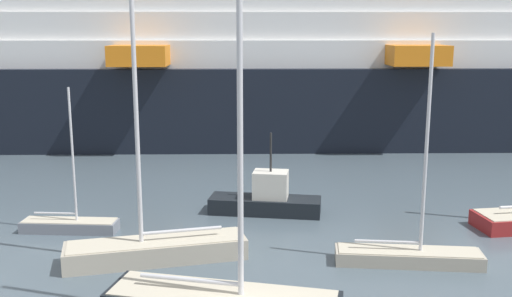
% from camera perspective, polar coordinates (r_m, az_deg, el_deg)
% --- Properties ---
extents(sailboat_0, '(5.78, 1.87, 8.94)m').
position_cam_1_polar(sailboat_0, '(24.14, 14.58, -9.78)').
color(sailboat_0, '#BCB29E').
rests_on(sailboat_0, ground_plane).
extents(sailboat_4, '(4.41, 1.39, 6.58)m').
position_cam_1_polar(sailboat_4, '(28.23, -17.62, -6.99)').
color(sailboat_4, gray).
rests_on(sailboat_4, ground_plane).
extents(sailboat_5, '(7.33, 3.33, 10.16)m').
position_cam_1_polar(sailboat_5, '(24.01, -9.66, -9.41)').
color(sailboat_5, '#BCB29E').
rests_on(sailboat_5, ground_plane).
extents(fishing_boat_0, '(5.70, 2.44, 4.09)m').
position_cam_1_polar(fishing_boat_0, '(29.39, 1.04, -4.96)').
color(fishing_boat_0, black).
rests_on(fishing_boat_0, ground_plane).
extents(cruise_ship, '(112.32, 18.42, 21.87)m').
position_cam_1_polar(cruise_ship, '(50.01, 1.50, 9.30)').
color(cruise_ship, black).
rests_on(cruise_ship, ground_plane).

